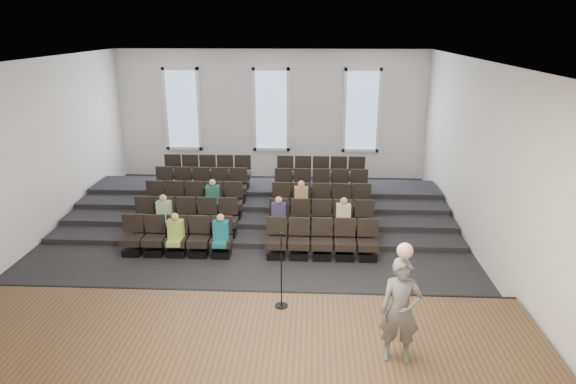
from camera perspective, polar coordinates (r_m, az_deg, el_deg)
The scene contains 14 objects.
ground at distance 14.29m, azimuth -4.07°, elevation -6.17°, with size 14.00×14.00×0.00m, color black.
ceiling at distance 13.05m, azimuth -4.57°, elevation 14.31°, with size 12.00×14.00×0.02m, color white.
wall_back at distance 20.29m, azimuth -1.85°, elevation 8.56°, with size 12.00×0.04×5.00m, color silver.
wall_front at distance 6.99m, azimuth -11.49°, elevation -11.05°, with size 12.00×0.04×5.00m, color silver.
wall_left at distance 15.41m, azimuth -27.16°, elevation 3.48°, with size 0.04×14.00×5.00m, color silver.
wall_right at distance 14.04m, azimuth 20.91°, elevation 3.04°, with size 0.04×14.00×5.00m, color silver.
stage at distance 9.77m, azimuth -7.81°, elevation -17.16°, with size 11.80×3.60×0.50m, color #513723.
stage_lip at distance 11.24m, azimuth -6.15°, elevation -11.98°, with size 11.80×0.06×0.52m, color black.
risers at distance 17.14m, azimuth -2.83°, elevation -1.22°, with size 11.80×4.80×0.60m.
seating_rows at distance 15.45m, azimuth -3.45°, elevation -1.52°, with size 6.80×4.70×1.67m.
windows at distance 20.19m, azimuth -1.88°, elevation 9.09°, with size 8.44×0.10×3.24m.
audience at distance 14.42m, azimuth -5.02°, elevation -2.39°, with size 5.45×2.64×1.10m.
speaker at distance 8.79m, azimuth 12.38°, elevation -12.78°, with size 0.67×0.44×1.83m, color #585653.
mic_stand at distance 10.28m, azimuth -0.75°, elevation -10.28°, with size 0.27×0.27×1.60m.
Camera 1 is at (1.67, -12.92, 5.87)m, focal length 32.00 mm.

